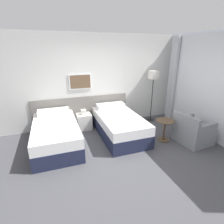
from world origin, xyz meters
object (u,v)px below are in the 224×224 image
object	(u,v)px
floor_lamp	(153,79)
armchair	(193,132)
bed_near_window	(119,125)
side_table	(165,126)
bed_near_door	(56,134)
nightstand	(84,121)

from	to	relation	value
floor_lamp	armchair	bearing A→B (deg)	-82.93
bed_near_window	armchair	world-z (taller)	armchair
armchair	bed_near_window	bearing A→B (deg)	53.19
bed_near_window	side_table	distance (m)	1.21
bed_near_door	bed_near_window	world-z (taller)	same
bed_near_door	floor_lamp	bearing A→B (deg)	12.52
bed_near_window	nightstand	distance (m)	1.09
armchair	floor_lamp	bearing A→B (deg)	1.54
bed_near_door	nightstand	xyz separation A→B (m)	(0.83, 0.72, -0.06)
side_table	nightstand	bearing A→B (deg)	142.89
side_table	bed_near_door	bearing A→B (deg)	165.92
floor_lamp	bed_near_window	bearing A→B (deg)	-154.32
bed_near_window	nightstand	world-z (taller)	bed_near_window
nightstand	bed_near_window	bearing A→B (deg)	-40.98
bed_near_window	side_table	bearing A→B (deg)	-33.60
bed_near_window	floor_lamp	size ratio (longest dim) A/B	1.17
bed_near_door	nightstand	bearing A→B (deg)	40.98
bed_near_door	armchair	world-z (taller)	armchair
armchair	nightstand	bearing A→B (deg)	49.65
side_table	bed_near_window	bearing A→B (deg)	146.40
bed_near_window	armchair	size ratio (longest dim) A/B	2.30
bed_near_window	armchair	xyz separation A→B (m)	(1.62, -0.99, -0.03)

